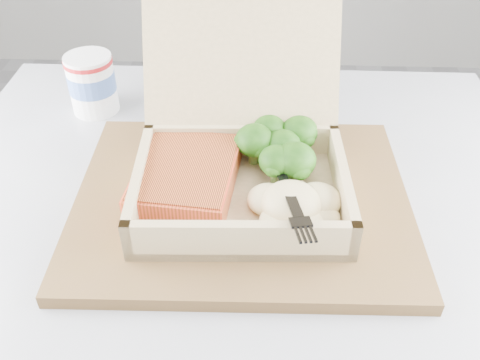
{
  "coord_description": "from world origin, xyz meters",
  "views": [
    {
      "loc": [
        0.13,
        -0.18,
        1.1
      ],
      "look_at": [
        0.11,
        0.25,
        0.75
      ],
      "focal_mm": 40.0,
      "sensor_mm": 36.0,
      "label": 1
    }
  ],
  "objects_px": {
    "serving_tray": "(242,201)",
    "paper_cup": "(92,82)",
    "cafe_table": "(234,327)",
    "takeout_container": "(241,143)"
  },
  "relations": [
    {
      "from": "cafe_table",
      "to": "paper_cup",
      "type": "distance_m",
      "value": 0.38
    },
    {
      "from": "cafe_table",
      "to": "serving_tray",
      "type": "height_order",
      "value": "serving_tray"
    },
    {
      "from": "cafe_table",
      "to": "takeout_container",
      "type": "bearing_deg",
      "value": 84.7
    },
    {
      "from": "serving_tray",
      "to": "paper_cup",
      "type": "xyz_separation_m",
      "value": [
        -0.21,
        0.2,
        0.04
      ]
    },
    {
      "from": "cafe_table",
      "to": "takeout_container",
      "type": "relative_size",
      "value": 2.71
    },
    {
      "from": "takeout_container",
      "to": "paper_cup",
      "type": "bearing_deg",
      "value": 139.97
    },
    {
      "from": "cafe_table",
      "to": "paper_cup",
      "type": "relative_size",
      "value": 8.88
    },
    {
      "from": "cafe_table",
      "to": "serving_tray",
      "type": "relative_size",
      "value": 2.0
    },
    {
      "from": "serving_tray",
      "to": "takeout_container",
      "type": "relative_size",
      "value": 1.36
    },
    {
      "from": "cafe_table",
      "to": "serving_tray",
      "type": "distance_m",
      "value": 0.19
    }
  ]
}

